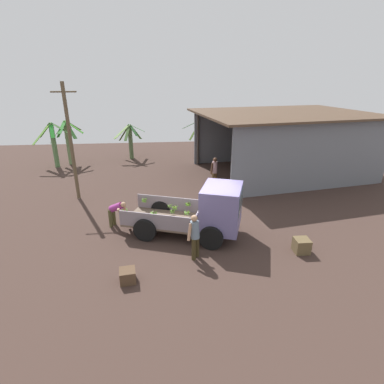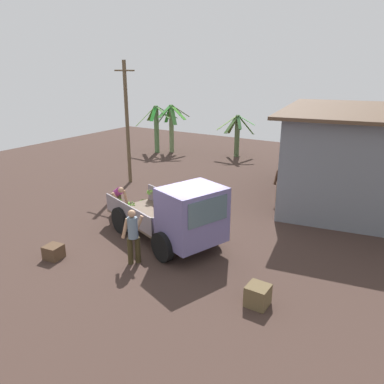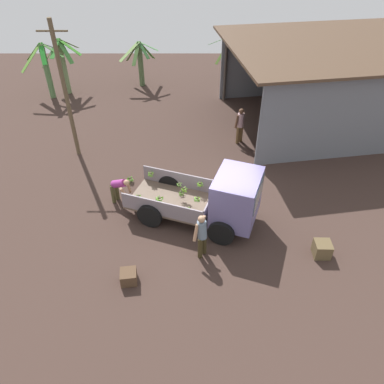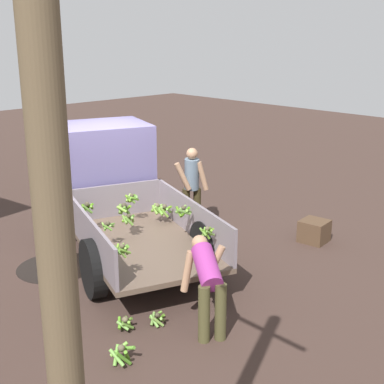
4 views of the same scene
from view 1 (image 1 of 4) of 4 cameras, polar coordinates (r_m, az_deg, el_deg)
name	(u,v)px [view 1 (image 1 of 4)]	position (r m, az deg, el deg)	size (l,w,h in m)	color
ground	(206,234)	(12.07, 2.68, -7.93)	(36.00, 36.00, 0.00)	#3D2C26
mud_patch_0	(191,219)	(13.22, -0.17, -5.14)	(1.28, 1.28, 0.01)	black
cargo_truck	(209,211)	(11.44, 3.35, -3.55)	(4.81, 3.17, 2.10)	brown
warehouse_shed	(291,129)	(20.05, 18.39, 11.32)	(11.43, 9.26, 3.82)	slate
utility_pole	(71,142)	(15.71, -22.09, 8.81)	(1.15, 0.17, 5.66)	brown
banana_palm_0	(201,136)	(23.49, 1.77, 10.62)	(2.39, 2.26, 2.81)	#597D42
banana_palm_1	(130,141)	(23.06, -11.65, 9.58)	(2.23, 2.42, 2.58)	#4E653D
banana_palm_2	(233,134)	(25.89, 7.74, 10.82)	(2.10, 2.46, 2.40)	#5B7A3C
banana_palm_3	(68,141)	(22.75, -22.53, 8.98)	(2.25, 2.32, 3.06)	#6B8453
banana_palm_4	(54,144)	(22.43, -24.82, 8.30)	(2.31, 2.35, 3.02)	#547B48
person_foreground_visitor	(195,235)	(10.15, 0.52, -8.14)	(0.52, 0.64, 1.62)	#362D17
person_worker_loading	(116,211)	(12.64, -14.23, -3.51)	(0.81, 0.83, 1.18)	#494526
person_bystander_near_shed	(215,171)	(16.79, 4.33, 4.05)	(0.52, 0.50, 1.69)	brown
banana_bunch_on_ground_0	(137,215)	(13.51, -10.48, -4.39)	(0.25, 0.25, 0.20)	brown
banana_bunch_on_ground_1	(132,220)	(13.18, -11.41, -5.22)	(0.25, 0.24, 0.18)	#463F2D
banana_bunch_on_ground_2	(125,211)	(13.99, -12.64, -3.51)	(0.28, 0.28, 0.26)	brown
wooden_crate_0	(128,276)	(9.65, -12.15, -15.32)	(0.48, 0.48, 0.41)	#4E3725
wooden_crate_1	(302,246)	(11.46, 20.14, -9.56)	(0.52, 0.52, 0.52)	brown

